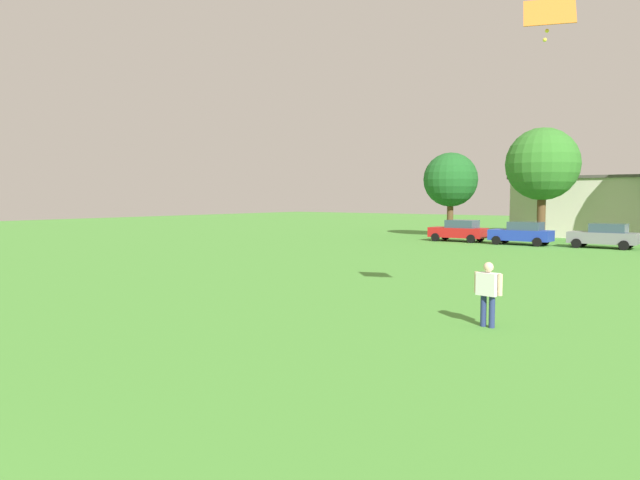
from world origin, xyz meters
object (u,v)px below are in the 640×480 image
(kite, at_px, (549,14))
(adult_bystander, at_px, (488,289))
(tree_far_left, at_px, (451,180))
(tree_left, at_px, (543,164))
(parked_car_red_0, at_px, (459,231))
(parked_car_gray_2, at_px, (604,236))
(parked_car_blue_1, at_px, (522,233))

(kite, bearing_deg, adult_bystander, -148.52)
(tree_far_left, bearing_deg, kite, -61.89)
(tree_far_left, height_order, tree_left, tree_left)
(parked_car_red_0, bearing_deg, adult_bystander, 115.01)
(tree_far_left, bearing_deg, parked_car_gray_2, -19.96)
(kite, height_order, tree_left, tree_left)
(kite, height_order, parked_car_red_0, kite)
(adult_bystander, bearing_deg, parked_car_gray_2, -73.51)
(parked_car_gray_2, bearing_deg, tree_left, -40.61)
(adult_bystander, distance_m, tree_far_left, 37.52)
(kite, height_order, parked_car_blue_1, kite)
(adult_bystander, xyz_separation_m, tree_left, (-8.55, 33.51, 4.98))
(adult_bystander, bearing_deg, parked_car_blue_1, -62.88)
(parked_car_blue_1, height_order, tree_far_left, tree_far_left)
(kite, relative_size, tree_far_left, 0.19)
(kite, distance_m, parked_car_gray_2, 29.18)
(parked_car_red_0, height_order, tree_left, tree_left)
(parked_car_red_0, xyz_separation_m, tree_left, (4.79, 4.90, 5.16))
(adult_bystander, distance_m, tree_left, 34.94)
(parked_car_blue_1, height_order, tree_left, tree_left)
(kite, relative_size, parked_car_red_0, 0.32)
(parked_car_blue_1, relative_size, parked_car_gray_2, 1.00)
(parked_car_blue_1, distance_m, tree_left, 7.42)
(kite, height_order, parked_car_gray_2, kite)
(parked_car_blue_1, bearing_deg, tree_left, -87.46)
(parked_car_red_0, relative_size, parked_car_blue_1, 1.00)
(parked_car_red_0, xyz_separation_m, tree_far_left, (-3.00, 4.95, 4.07))
(parked_car_red_0, relative_size, parked_car_gray_2, 1.00)
(kite, relative_size, tree_left, 0.16)
(parked_car_red_0, bearing_deg, parked_car_blue_1, 175.24)
(parked_car_blue_1, bearing_deg, tree_far_left, -33.76)
(tree_left, bearing_deg, parked_car_gray_2, -40.61)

